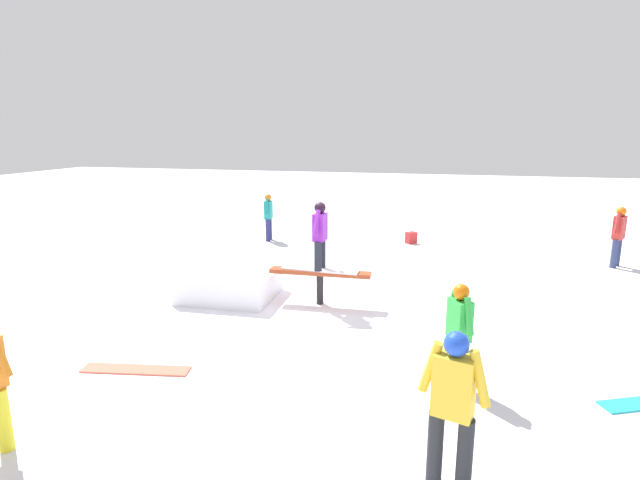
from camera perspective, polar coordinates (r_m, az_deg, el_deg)
The scene contains 10 objects.
ground_plane at distance 9.82m, azimuth -0.00°, elevation -7.28°, with size 60.00×60.00×0.00m, color white.
rail_feature at distance 9.65m, azimuth -0.00°, elevation -4.12°, with size 1.98×0.34×0.68m.
snow_kicker_ramp at distance 10.28m, azimuth -10.27°, elevation -5.06°, with size 1.80×1.50×0.51m, color white.
main_rider_on_rail at distance 9.46m, azimuth -0.00°, elevation 0.29°, with size 1.51×0.74×1.33m.
bystander_yellow at distance 4.97m, azimuth 14.94°, elevation -17.45°, with size 0.67×0.31×1.57m.
bystander_green at distance 6.78m, azimuth 15.59°, elevation -9.90°, with size 0.38×0.56×1.42m.
bystander_red at distance 14.22m, azimuth 30.95°, elevation 0.64°, with size 0.43×0.62×1.50m.
bystander_teal at distance 15.26m, azimuth -5.91°, elevation 2.92°, with size 0.24×0.64×1.43m.
loose_snowboard_coral at distance 7.73m, azimuth -20.30°, elevation -13.71°, with size 1.53×0.28×0.02m, color #F06B51.
backpack_on_snow at distance 15.12m, azimuth 10.37°, elevation 0.26°, with size 0.30×0.22×0.34m, color red.
Camera 1 is at (2.26, -8.96, 3.33)m, focal length 28.00 mm.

